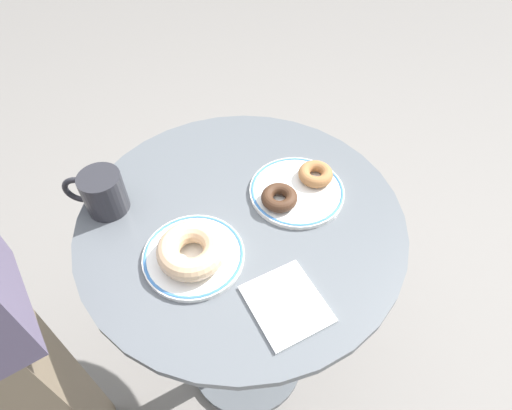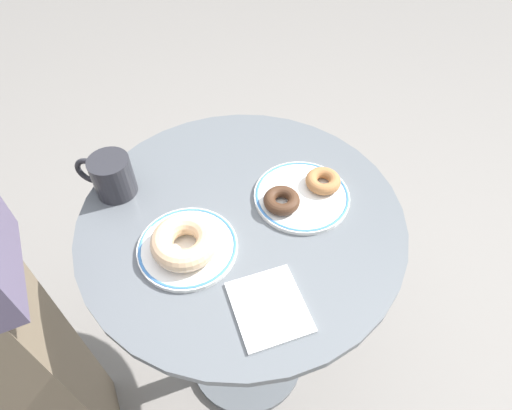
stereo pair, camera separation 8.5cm
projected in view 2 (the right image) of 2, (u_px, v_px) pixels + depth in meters
ground_plane at (247, 358)px, 1.48m from camera, size 7.00×7.00×0.02m
cafe_table at (244, 279)px, 1.08m from camera, size 0.68×0.68×0.77m
plate_left at (188, 247)px, 0.83m from camera, size 0.20×0.20×0.01m
plate_right at (302, 196)px, 0.92m from camera, size 0.21×0.21×0.01m
donut_glazed at (185, 242)px, 0.80m from camera, size 0.14×0.14×0.04m
donut_cinnamon at (323, 181)px, 0.92m from camera, size 0.10×0.10×0.03m
donut_chocolate at (282, 200)px, 0.88m from camera, size 0.10×0.10×0.03m
paper_napkin at (269, 307)px, 0.75m from camera, size 0.16×0.17×0.01m
coffee_mug at (111, 176)px, 0.90m from camera, size 0.10×0.11×0.09m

